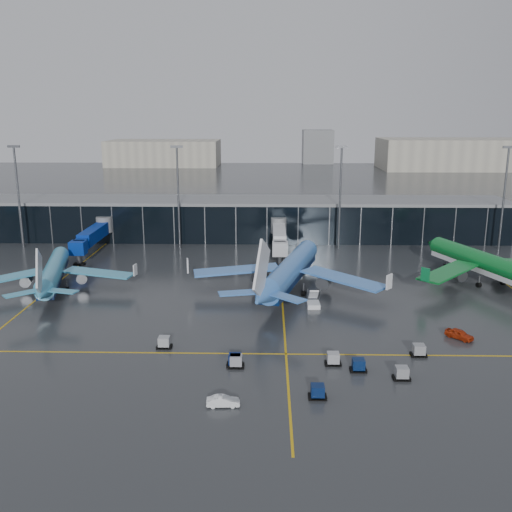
{
  "coord_description": "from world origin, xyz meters",
  "views": [
    {
      "loc": [
        7.45,
        -89.97,
        33.25
      ],
      "look_at": [
        5.0,
        18.0,
        6.0
      ],
      "focal_mm": 40.0,
      "sensor_mm": 36.0,
      "label": 1
    }
  ],
  "objects_px": {
    "service_van_white": "(223,401)",
    "airliner_klm_near": "(291,256)",
    "airliner_arkefly": "(52,261)",
    "airliner_aer_lingus": "(487,251)",
    "baggage_carts": "(306,363)",
    "mobile_airstair": "(313,303)",
    "service_van_red": "(459,334)"
  },
  "relations": [
    {
      "from": "service_van_white",
      "to": "airliner_klm_near",
      "type": "bearing_deg",
      "value": -15.59
    },
    {
      "from": "airliner_arkefly",
      "to": "airliner_klm_near",
      "type": "distance_m",
      "value": 45.65
    },
    {
      "from": "airliner_klm_near",
      "to": "service_van_red",
      "type": "distance_m",
      "value": 34.45
    },
    {
      "from": "airliner_arkefly",
      "to": "airliner_aer_lingus",
      "type": "distance_m",
      "value": 84.91
    },
    {
      "from": "mobile_airstair",
      "to": "airliner_arkefly",
      "type": "bearing_deg",
      "value": 168.39
    },
    {
      "from": "airliner_arkefly",
      "to": "baggage_carts",
      "type": "relative_size",
      "value": 0.95
    },
    {
      "from": "airliner_aer_lingus",
      "to": "service_van_white",
      "type": "xyz_separation_m",
      "value": [
        -48.45,
        -50.66,
        -5.91
      ]
    },
    {
      "from": "airliner_arkefly",
      "to": "mobile_airstair",
      "type": "xyz_separation_m",
      "value": [
        49.36,
        -9.32,
        -4.87
      ]
    },
    {
      "from": "airliner_arkefly",
      "to": "mobile_airstair",
      "type": "height_order",
      "value": "airliner_arkefly"
    },
    {
      "from": "airliner_arkefly",
      "to": "mobile_airstair",
      "type": "bearing_deg",
      "value": -24.59
    },
    {
      "from": "airliner_arkefly",
      "to": "airliner_aer_lingus",
      "type": "height_order",
      "value": "airliner_aer_lingus"
    },
    {
      "from": "airliner_klm_near",
      "to": "airliner_aer_lingus",
      "type": "relative_size",
      "value": 1.04
    },
    {
      "from": "airliner_klm_near",
      "to": "mobile_airstair",
      "type": "xyz_separation_m",
      "value": [
        3.73,
        -9.09,
        -6.07
      ]
    },
    {
      "from": "mobile_airstair",
      "to": "airliner_aer_lingus",
      "type": "bearing_deg",
      "value": 22.54
    },
    {
      "from": "baggage_carts",
      "to": "service_van_red",
      "type": "relative_size",
      "value": 8.91
    },
    {
      "from": "service_van_white",
      "to": "airliner_arkefly",
      "type": "bearing_deg",
      "value": 35.42
    },
    {
      "from": "airliner_arkefly",
      "to": "airliner_klm_near",
      "type": "bearing_deg",
      "value": -14.19
    },
    {
      "from": "airliner_aer_lingus",
      "to": "service_van_white",
      "type": "height_order",
      "value": "airliner_aer_lingus"
    },
    {
      "from": "airliner_klm_near",
      "to": "service_van_red",
      "type": "bearing_deg",
      "value": -27.98
    },
    {
      "from": "airliner_aer_lingus",
      "to": "baggage_carts",
      "type": "relative_size",
      "value": 1.11
    },
    {
      "from": "airliner_arkefly",
      "to": "service_van_red",
      "type": "xyz_separation_m",
      "value": [
        70.36,
        -23.42,
        -4.9
      ]
    },
    {
      "from": "airliner_arkefly",
      "to": "airliner_klm_near",
      "type": "relative_size",
      "value": 0.82
    },
    {
      "from": "airliner_arkefly",
      "to": "service_van_white",
      "type": "xyz_separation_m",
      "value": [
        36.24,
        -44.65,
        -5.0
      ]
    },
    {
      "from": "mobile_airstair",
      "to": "service_van_red",
      "type": "height_order",
      "value": "mobile_airstair"
    },
    {
      "from": "airliner_aer_lingus",
      "to": "service_van_red",
      "type": "height_order",
      "value": "airliner_aer_lingus"
    },
    {
      "from": "airliner_arkefly",
      "to": "service_van_white",
      "type": "height_order",
      "value": "airliner_arkefly"
    },
    {
      "from": "airliner_arkefly",
      "to": "baggage_carts",
      "type": "distance_m",
      "value": 57.97
    },
    {
      "from": "mobile_airstair",
      "to": "service_van_red",
      "type": "distance_m",
      "value": 25.29
    },
    {
      "from": "airliner_arkefly",
      "to": "service_van_red",
      "type": "height_order",
      "value": "airliner_arkefly"
    },
    {
      "from": "airliner_klm_near",
      "to": "mobile_airstair",
      "type": "bearing_deg",
      "value": -52.51
    },
    {
      "from": "service_van_white",
      "to": "baggage_carts",
      "type": "bearing_deg",
      "value": -48.28
    },
    {
      "from": "mobile_airstair",
      "to": "baggage_carts",
      "type": "bearing_deg",
      "value": -97.3
    }
  ]
}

